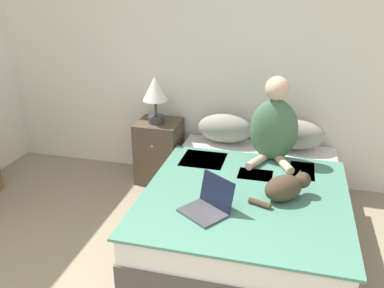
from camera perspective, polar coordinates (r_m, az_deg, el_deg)
The scene contains 9 objects.
wall_back at distance 4.13m, azimuth 1.22°, elevation 12.28°, with size 5.34×0.05×2.55m.
bed at distance 3.41m, azimuth 7.68°, elevation -9.00°, with size 1.54×1.96×0.48m.
pillow_near at distance 4.01m, azimuth 4.69°, elevation 2.30°, with size 0.55×0.29×0.30m.
pillow_far at distance 3.96m, azimuth 14.28°, elevation 1.40°, with size 0.55×0.29×0.30m.
person_sitting at distance 3.61m, azimuth 11.45°, elevation 2.49°, with size 0.42×0.41×0.76m.
cat_tabby at distance 3.07m, azimuth 13.04°, elevation -5.91°, with size 0.43×0.35×0.20m.
laptop_open at distance 2.87m, azimuth 2.20°, elevation -8.58°, with size 0.41×0.40×0.24m.
nightstand at distance 4.24m, azimuth -4.60°, elevation -0.97°, with size 0.43×0.44×0.64m.
table_lamp at distance 4.00m, azimuth -5.18°, elevation 7.29°, with size 0.25×0.25×0.48m.
Camera 1 is at (0.93, -0.76, 2.02)m, focal length 38.00 mm.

